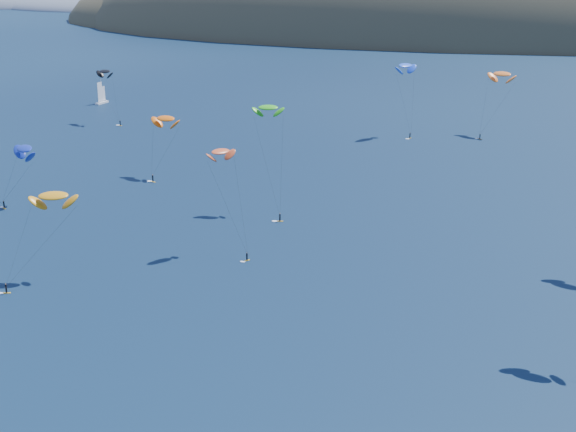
# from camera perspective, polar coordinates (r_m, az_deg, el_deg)

# --- Properties ---
(island) EXTENTS (730.00, 300.00, 210.00)m
(island) POSITION_cam_1_polar(r_m,az_deg,el_deg) (629.24, 14.04, 11.79)
(island) COLOR #3D3526
(island) RESTS_ON ground
(headland) EXTENTS (460.00, 250.00, 60.00)m
(headland) POSITION_cam_1_polar(r_m,az_deg,el_deg) (947.21, -17.59, 14.07)
(headland) COLOR slate
(headland) RESTS_ON ground
(sailboat) EXTENTS (7.99, 6.85, 9.66)m
(sailboat) POSITION_cam_1_polar(r_m,az_deg,el_deg) (325.38, -13.10, 7.94)
(sailboat) COLOR silver
(sailboat) RESTS_ON ground
(kitesurfer_1) EXTENTS (9.41, 11.19, 17.82)m
(kitesurfer_1) POSITION_cam_1_polar(r_m,az_deg,el_deg) (215.60, -8.70, 6.86)
(kitesurfer_1) COLOR gold
(kitesurfer_1) RESTS_ON ground
(kitesurfer_2) EXTENTS (10.48, 13.71, 17.88)m
(kitesurfer_2) POSITION_cam_1_polar(r_m,az_deg,el_deg) (151.90, -16.36, 1.38)
(kitesurfer_2) COLOR gold
(kitesurfer_2) RESTS_ON ground
(kitesurfer_3) EXTENTS (9.55, 12.19, 25.76)m
(kitesurfer_3) POSITION_cam_1_polar(r_m,az_deg,el_deg) (183.86, -1.42, 7.69)
(kitesurfer_3) COLOR gold
(kitesurfer_3) RESTS_ON ground
(kitesurfer_4) EXTENTS (8.43, 10.61, 24.95)m
(kitesurfer_4) POSITION_cam_1_polar(r_m,az_deg,el_deg) (262.71, 8.36, 10.54)
(kitesurfer_4) COLOR gold
(kitesurfer_4) RESTS_ON ground
(kitesurfer_9) EXTENTS (10.23, 9.27, 22.12)m
(kitesurfer_9) POSITION_cam_1_polar(r_m,az_deg,el_deg) (158.37, -4.81, 4.56)
(kitesurfer_9) COLOR gold
(kitesurfer_9) RESTS_ON ground
(kitesurfer_10) EXTENTS (10.08, 12.49, 15.51)m
(kitesurfer_10) POSITION_cam_1_polar(r_m,az_deg,el_deg) (201.46, -18.25, 4.57)
(kitesurfer_10) COLOR gold
(kitesurfer_10) RESTS_ON ground
(kitesurfer_11) EXTENTS (11.35, 14.82, 22.20)m
(kitesurfer_11) POSITION_cam_1_polar(r_m,az_deg,el_deg) (271.08, 14.98, 9.73)
(kitesurfer_11) COLOR gold
(kitesurfer_11) RESTS_ON ground
(kitesurfer_12) EXTENTS (11.59, 8.31, 19.79)m
(kitesurfer_12) POSITION_cam_1_polar(r_m,az_deg,el_deg) (287.11, -12.90, 9.98)
(kitesurfer_12) COLOR gold
(kitesurfer_12) RESTS_ON ground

